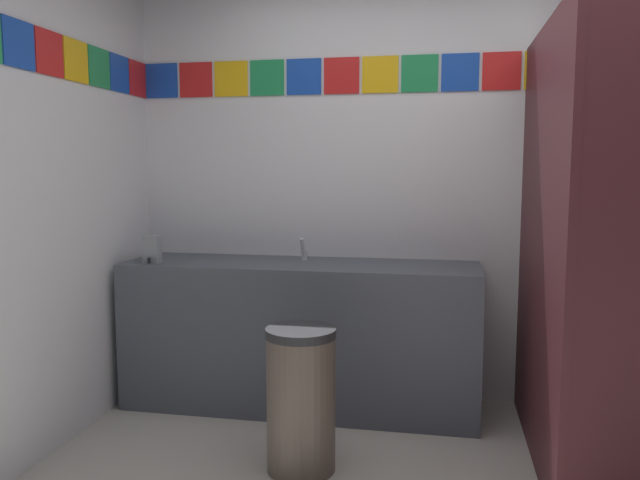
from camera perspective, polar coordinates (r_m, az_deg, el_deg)
wall_back at (r=3.76m, az=10.67°, el=5.39°), size 3.64×0.09×2.62m
vanity_counter at (r=3.66m, az=-1.79°, el=-8.54°), size 2.02×0.56×0.84m
faucet_center at (r=3.65m, az=-1.50°, el=-1.08°), size 0.04×0.10×0.14m
soap_dispenser at (r=3.69m, az=-15.06°, el=-0.81°), size 0.09×0.09×0.16m
stall_divider at (r=2.89m, az=23.67°, el=-1.16°), size 0.92×1.36×2.04m
toilet at (r=3.63m, az=26.89°, el=-11.42°), size 0.39×0.49×0.74m
trash_bin at (r=2.94m, az=-1.75°, el=-14.32°), size 0.32×0.32×0.66m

